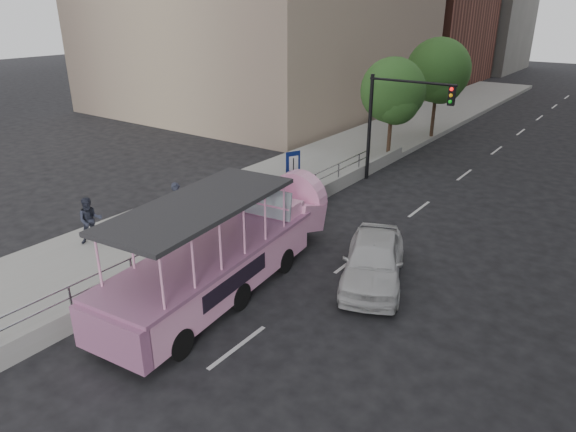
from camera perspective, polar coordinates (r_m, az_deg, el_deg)
name	(u,v)px	position (r m, az deg, el deg)	size (l,w,h in m)	color
ground	(256,302)	(15.63, -3.55, -9.48)	(160.00, 160.00, 0.00)	black
sidewalk	(293,178)	(26.00, 0.55, 4.30)	(5.50, 80.00, 0.30)	#969691
kerb_wall	(224,239)	(18.55, -7.16, -2.51)	(0.24, 30.00, 0.36)	#9A9995
guardrail	(223,222)	(18.28, -7.26, -0.62)	(0.07, 22.00, 0.71)	#B4B4B9
duck_boat	(231,250)	(16.09, -6.36, -3.74)	(3.32, 9.85, 3.21)	black
car	(373,260)	(16.50, 9.48, -4.84)	(1.83, 4.54, 1.55)	silver
pedestrian_near	(177,207)	(19.67, -12.18, 1.02)	(0.68, 0.45, 1.87)	#232633
pedestrian_mid	(90,220)	(19.52, -21.12, -0.46)	(0.83, 0.65, 1.71)	#232633
pedestrian_far	(240,205)	(19.76, -5.38, 1.21)	(0.81, 0.53, 1.65)	#232633
parking_sign	(293,177)	(20.75, 0.56, 4.31)	(0.29, 0.60, 2.87)	black
traffic_signal	(393,113)	(25.32, 11.60, 11.18)	(4.20, 0.32, 5.20)	black
street_tree_near	(394,93)	(28.99, 11.67, 13.21)	(3.52, 3.52, 5.72)	#342318
street_tree_far	(439,73)	(34.36, 16.43, 14.99)	(3.97, 3.97, 6.45)	#342318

